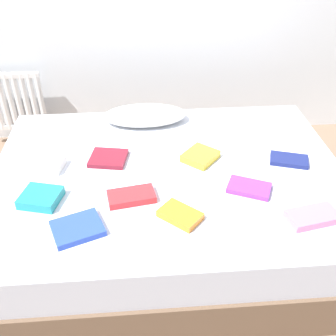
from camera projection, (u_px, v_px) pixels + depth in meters
The scene contains 14 objects.
ground_plane at pixel (169, 235), 2.49m from camera, with size 8.00×8.00×0.00m, color #7F6651.
bed at pixel (169, 205), 2.35m from camera, with size 2.00×1.50×0.50m.
radiator at pixel (11, 102), 3.17m from camera, with size 0.52×0.04×0.49m.
pillow at pixel (145, 115), 2.63m from camera, with size 0.55×0.28×0.10m, color white.
textbook_purple at pixel (249, 188), 2.06m from camera, with size 0.22×0.14×0.03m, color purple.
textbook_red at pixel (131, 196), 1.99m from camera, with size 0.24×0.12×0.04m, color red.
textbook_yellow at pixel (200, 156), 2.28m from camera, with size 0.18×0.16×0.04m, color yellow.
textbook_white at pixel (46, 165), 2.21m from camera, with size 0.19×0.13×0.05m, color white.
textbook_pink at pixel (313, 217), 1.87m from camera, with size 0.24×0.13×0.04m, color pink.
textbook_maroon at pixel (108, 158), 2.28m from camera, with size 0.20×0.18×0.03m, color maroon.
textbook_orange at pixel (180, 215), 1.88m from camera, with size 0.19×0.13×0.04m, color orange.
textbook_navy at pixel (289, 160), 2.27m from camera, with size 0.21×0.13×0.02m, color navy.
textbook_blue at pixel (77, 228), 1.81m from camera, with size 0.22×0.18×0.03m, color #2847B7.
textbook_teal at pixel (41, 198), 1.97m from camera, with size 0.19×0.17×0.05m, color teal.
Camera 1 is at (-0.15, -1.78, 1.79)m, focal length 42.33 mm.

